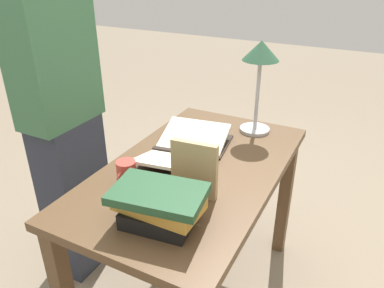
{
  "coord_description": "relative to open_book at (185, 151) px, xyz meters",
  "views": [
    {
      "loc": [
        1.18,
        0.6,
        1.52
      ],
      "look_at": [
        -0.04,
        -0.03,
        0.82
      ],
      "focal_mm": 35.0,
      "sensor_mm": 36.0,
      "label": 1
    }
  ],
  "objects": [
    {
      "name": "reading_desk",
      "position": [
        0.06,
        0.08,
        -0.14
      ],
      "size": [
        1.15,
        0.66,
        0.74
      ],
      "color": "brown",
      "rests_on": "ground_plane"
    },
    {
      "name": "open_book",
      "position": [
        0.0,
        0.0,
        0.0
      ],
      "size": [
        0.55,
        0.38,
        0.07
      ],
      "rotation": [
        0.0,
        0.0,
        0.15
      ],
      "color": "black",
      "rests_on": "reading_desk"
    },
    {
      "name": "person_reader",
      "position": [
        0.11,
        -0.57,
        0.1
      ],
      "size": [
        0.36,
        0.22,
        1.74
      ],
      "rotation": [
        0.0,
        0.0,
        3.14
      ],
      "color": "#2D3342",
      "rests_on": "ground_plane"
    },
    {
      "name": "book_standing_upright",
      "position": [
        0.24,
        0.17,
        0.08
      ],
      "size": [
        0.04,
        0.17,
        0.21
      ],
      "rotation": [
        0.0,
        0.0,
        0.1
      ],
      "color": "tan",
      "rests_on": "reading_desk"
    },
    {
      "name": "reading_lamp",
      "position": [
        -0.38,
        0.18,
        0.32
      ],
      "size": [
        0.17,
        0.17,
        0.44
      ],
      "color": "#ADADB2",
      "rests_on": "reading_desk"
    },
    {
      "name": "book_stack_tall",
      "position": [
        0.43,
        0.14,
        0.05
      ],
      "size": [
        0.23,
        0.32,
        0.13
      ],
      "color": "black",
      "rests_on": "reading_desk"
    },
    {
      "name": "coffee_mug",
      "position": [
        0.29,
        -0.09,
        0.02
      ],
      "size": [
        0.1,
        0.07,
        0.09
      ],
      "rotation": [
        0.0,
        0.0,
        0.12
      ],
      "color": "#B74238",
      "rests_on": "reading_desk"
    }
  ]
}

